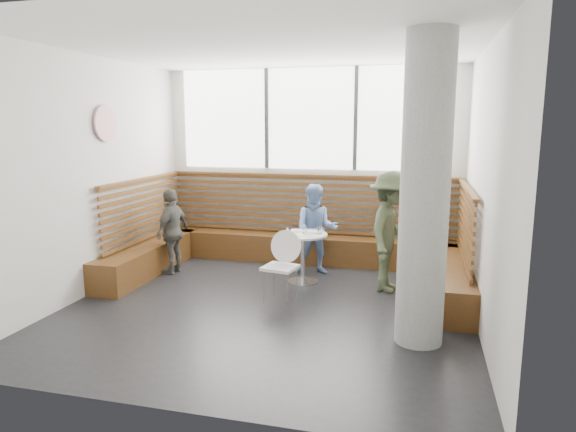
% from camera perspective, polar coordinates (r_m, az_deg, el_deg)
% --- Properties ---
extents(room, '(5.00, 5.00, 3.20)m').
position_cam_1_polar(room, '(6.26, -2.28, 3.87)').
color(room, silver).
rests_on(room, ground).
extents(booth, '(5.00, 2.50, 1.44)m').
position_cam_1_polar(booth, '(8.15, 1.36, -3.18)').
color(booth, '#4A2C12').
rests_on(booth, ground).
extents(concrete_column, '(0.50, 0.50, 3.20)m').
position_cam_1_polar(concrete_column, '(5.40, 14.95, 2.51)').
color(concrete_column, gray).
rests_on(concrete_column, ground).
extents(wall_art, '(0.03, 0.50, 0.50)m').
position_cam_1_polar(wall_art, '(7.65, -19.63, 9.68)').
color(wall_art, white).
rests_on(wall_art, room).
extents(cafe_table, '(0.71, 0.71, 0.73)m').
position_cam_1_polar(cafe_table, '(7.45, 1.65, -3.53)').
color(cafe_table, silver).
rests_on(cafe_table, ground).
extents(cafe_chair, '(0.43, 0.43, 0.91)m').
position_cam_1_polar(cafe_chair, '(6.76, -0.72, -4.88)').
color(cafe_chair, white).
rests_on(cafe_chair, ground).
extents(adult_man, '(0.82, 1.18, 1.67)m').
position_cam_1_polar(adult_man, '(7.17, 11.36, -1.72)').
color(adult_man, '#3C472F').
rests_on(adult_man, ground).
extents(child_back, '(0.74, 0.62, 1.39)m').
position_cam_1_polar(child_back, '(7.88, 3.15, -1.50)').
color(child_back, '#7899D1').
rests_on(child_back, ground).
extents(child_left, '(0.40, 0.80, 1.32)m').
position_cam_1_polar(child_left, '(8.12, -12.72, -1.66)').
color(child_left, '#585750').
rests_on(child_left, ground).
extents(plate_near, '(0.21, 0.21, 0.01)m').
position_cam_1_polar(plate_near, '(7.58, 0.90, -1.63)').
color(plate_near, white).
rests_on(plate_near, cafe_table).
extents(plate_far, '(0.22, 0.22, 0.02)m').
position_cam_1_polar(plate_far, '(7.52, 2.77, -1.74)').
color(plate_far, white).
rests_on(plate_far, cafe_table).
extents(glass_left, '(0.07, 0.07, 0.11)m').
position_cam_1_polar(glass_left, '(7.37, 0.10, -1.61)').
color(glass_left, white).
rests_on(glass_left, cafe_table).
extents(glass_mid, '(0.06, 0.06, 0.10)m').
position_cam_1_polar(glass_mid, '(7.34, 1.89, -1.69)').
color(glass_mid, white).
rests_on(glass_mid, cafe_table).
extents(glass_right, '(0.07, 0.07, 0.11)m').
position_cam_1_polar(glass_right, '(7.40, 3.56, -1.55)').
color(glass_right, white).
rests_on(glass_right, cafe_table).
extents(menu_card, '(0.23, 0.18, 0.00)m').
position_cam_1_polar(menu_card, '(7.27, 1.44, -2.18)').
color(menu_card, '#A5C64C').
rests_on(menu_card, cafe_table).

